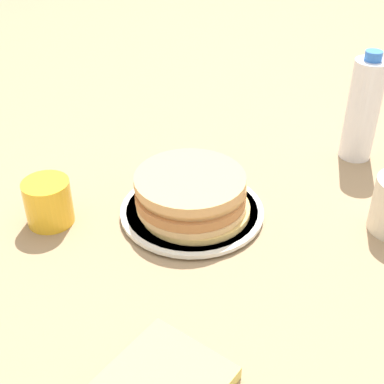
{
  "coord_description": "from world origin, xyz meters",
  "views": [
    {
      "loc": [
        -0.73,
        -0.01,
        0.56
      ],
      "look_at": [
        0.01,
        0.03,
        0.05
      ],
      "focal_mm": 50.0,
      "sensor_mm": 36.0,
      "label": 1
    }
  ],
  "objects_px": {
    "pancake_stack": "(192,194)",
    "juice_glass": "(48,202)",
    "plate": "(192,211)",
    "water_bottle_near": "(363,110)"
  },
  "relations": [
    {
      "from": "pancake_stack",
      "to": "water_bottle_near",
      "type": "distance_m",
      "value": 0.4
    },
    {
      "from": "plate",
      "to": "pancake_stack",
      "type": "height_order",
      "value": "pancake_stack"
    },
    {
      "from": "water_bottle_near",
      "to": "plate",
      "type": "bearing_deg",
      "value": 124.01
    },
    {
      "from": "water_bottle_near",
      "to": "pancake_stack",
      "type": "bearing_deg",
      "value": 124.21
    },
    {
      "from": "pancake_stack",
      "to": "water_bottle_near",
      "type": "relative_size",
      "value": 0.91
    },
    {
      "from": "plate",
      "to": "juice_glass",
      "type": "height_order",
      "value": "juice_glass"
    },
    {
      "from": "pancake_stack",
      "to": "water_bottle_near",
      "type": "bearing_deg",
      "value": -55.79
    },
    {
      "from": "plate",
      "to": "water_bottle_near",
      "type": "bearing_deg",
      "value": -55.99
    },
    {
      "from": "plate",
      "to": "pancake_stack",
      "type": "xyz_separation_m",
      "value": [
        -0.0,
        0.0,
        0.04
      ]
    },
    {
      "from": "pancake_stack",
      "to": "juice_glass",
      "type": "height_order",
      "value": "same"
    }
  ]
}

